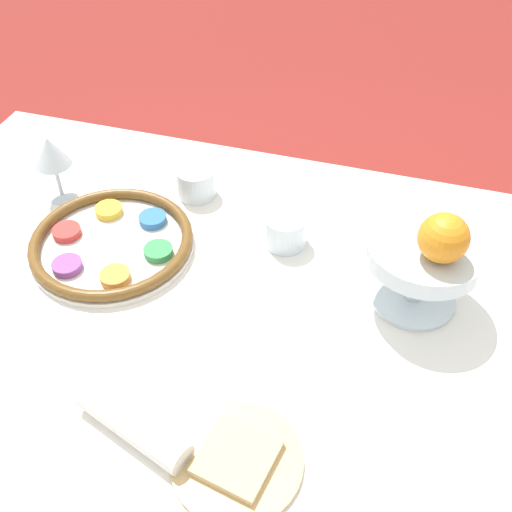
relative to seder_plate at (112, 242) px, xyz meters
name	(u,v)px	position (x,y,z in m)	size (l,w,h in m)	color
dining_table	(230,437)	(0.24, -0.10, -0.39)	(1.35, 0.93, 0.75)	white
seder_plate	(112,242)	(0.00, 0.00, 0.00)	(0.29, 0.29, 0.03)	silver
wine_glass	(51,154)	(-0.16, 0.11, 0.08)	(0.07, 0.07, 0.13)	silver
fruit_stand	(423,258)	(0.53, 0.03, 0.08)	(0.18, 0.18, 0.13)	silver
orange_fruit	(444,238)	(0.54, 0.00, 0.15)	(0.07, 0.07, 0.07)	orange
bread_plate	(237,460)	(0.34, -0.33, -0.01)	(0.17, 0.17, 0.02)	tan
napkin_roll	(134,425)	(0.19, -0.33, 0.01)	(0.18, 0.10, 0.04)	white
cup_near	(285,230)	(0.29, 0.10, 0.01)	(0.08, 0.08, 0.06)	silver
cup_mid	(196,182)	(0.09, 0.19, 0.01)	(0.08, 0.08, 0.06)	silver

